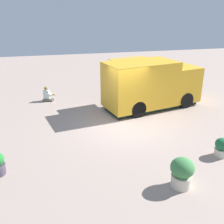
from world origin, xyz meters
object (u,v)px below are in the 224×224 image
(food_truck, at_px, (151,86))
(planter_flowering_side, at_px, (182,172))
(person_customer, at_px, (47,95))
(planter_flowering_far, at_px, (222,147))

(food_truck, distance_m, planter_flowering_side, 6.83)
(person_customer, height_order, planter_flowering_side, planter_flowering_side)
(person_customer, bearing_deg, food_truck, 155.80)
(food_truck, height_order, planter_flowering_far, food_truck)
(food_truck, relative_size, planter_flowering_far, 7.77)
(planter_flowering_side, bearing_deg, food_truck, -103.47)
(planter_flowering_far, bearing_deg, person_customer, -51.95)
(person_customer, relative_size, planter_flowering_side, 0.88)
(food_truck, distance_m, person_customer, 5.96)
(planter_flowering_side, bearing_deg, planter_flowering_far, -150.79)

